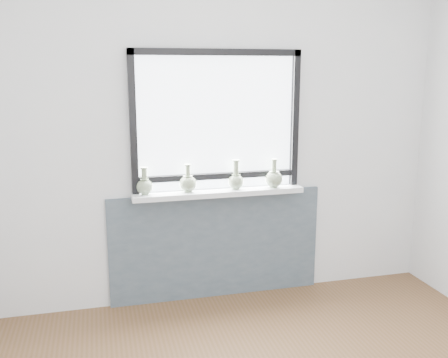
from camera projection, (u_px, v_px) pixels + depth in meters
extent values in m
cube|color=silver|center=(216.00, 136.00, 3.82)|extent=(3.60, 0.02, 2.60)
cube|color=#505B68|center=(217.00, 245.00, 3.98)|extent=(1.70, 0.03, 0.86)
cube|color=silver|center=(219.00, 193.00, 3.82)|extent=(1.32, 0.18, 0.04)
cube|color=black|center=(133.00, 123.00, 3.60)|extent=(0.05, 0.06, 1.05)
cube|color=black|center=(295.00, 119.00, 3.90)|extent=(0.05, 0.06, 1.05)
cube|color=black|center=(217.00, 52.00, 3.64)|extent=(1.30, 0.06, 0.05)
cube|color=black|center=(217.00, 176.00, 3.84)|extent=(1.20, 0.05, 0.04)
cube|color=white|center=(216.00, 124.00, 3.78)|extent=(1.20, 0.01, 1.00)
cylinder|color=gray|center=(145.00, 194.00, 3.68)|extent=(0.05, 0.05, 0.01)
ellipsoid|color=gray|center=(145.00, 187.00, 3.67)|extent=(0.12, 0.12, 0.11)
cone|color=gray|center=(145.00, 181.00, 3.66)|extent=(0.07, 0.07, 0.03)
cylinder|color=gray|center=(144.00, 175.00, 3.65)|extent=(0.04, 0.04, 0.10)
cylinder|color=gray|center=(144.00, 168.00, 3.64)|extent=(0.06, 0.06, 0.01)
cylinder|color=gray|center=(188.00, 191.00, 3.76)|extent=(0.06, 0.06, 0.01)
ellipsoid|color=gray|center=(188.00, 184.00, 3.75)|extent=(0.13, 0.13, 0.12)
cone|color=gray|center=(188.00, 178.00, 3.74)|extent=(0.07, 0.07, 0.03)
cylinder|color=gray|center=(188.00, 172.00, 3.73)|extent=(0.04, 0.04, 0.10)
cylinder|color=gray|center=(188.00, 165.00, 3.72)|extent=(0.05, 0.05, 0.01)
cylinder|color=gray|center=(236.00, 188.00, 3.85)|extent=(0.06, 0.06, 0.01)
ellipsoid|color=gray|center=(236.00, 182.00, 3.84)|extent=(0.12, 0.12, 0.11)
cone|color=gray|center=(236.00, 176.00, 3.83)|extent=(0.07, 0.07, 0.03)
cylinder|color=gray|center=(236.00, 169.00, 3.82)|extent=(0.04, 0.04, 0.12)
cylinder|color=gray|center=(236.00, 161.00, 3.80)|extent=(0.06, 0.06, 0.01)
cylinder|color=gray|center=(274.00, 187.00, 3.90)|extent=(0.06, 0.06, 0.01)
ellipsoid|color=gray|center=(274.00, 179.00, 3.89)|extent=(0.14, 0.14, 0.13)
cone|color=gray|center=(274.00, 173.00, 3.88)|extent=(0.08, 0.08, 0.03)
cylinder|color=gray|center=(274.00, 167.00, 3.87)|extent=(0.04, 0.04, 0.11)
cylinder|color=gray|center=(274.00, 160.00, 3.86)|extent=(0.05, 0.05, 0.01)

